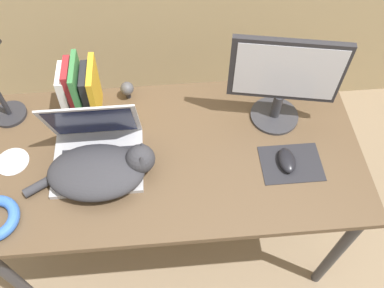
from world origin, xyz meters
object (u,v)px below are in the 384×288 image
webcam (127,89)px  cd_disc (12,162)px  laptop (97,150)px  cat (101,170)px  computer_mouse (287,160)px  book_row (81,92)px  external_monitor (284,79)px

webcam → cd_disc: size_ratio=0.65×
laptop → cat: laptop is taller
computer_mouse → book_row: bearing=157.4°
external_monitor → book_row: bearing=173.0°
webcam → cat: bearing=-102.8°
external_monitor → cd_disc: (-1.00, -0.13, -0.21)m
laptop → cd_disc: bearing=178.4°
cat → computer_mouse: (0.66, 0.01, -0.03)m
computer_mouse → webcam: 0.68m
computer_mouse → cd_disc: 1.00m
cd_disc → laptop: bearing=-1.6°
laptop → book_row: laptop is taller
cat → cd_disc: 0.35m
book_row → computer_mouse: bearing=-22.6°
laptop → computer_mouse: laptop is taller
laptop → computer_mouse: (0.68, -0.08, -0.03)m
book_row → external_monitor: bearing=-7.0°
book_row → cd_disc: bearing=-139.9°
external_monitor → book_row: external_monitor is taller
external_monitor → book_row: size_ratio=1.54×
cd_disc → book_row: bearing=40.1°
laptop → book_row: bearing=104.5°
laptop → cd_disc: size_ratio=2.68×
laptop → cd_disc: 0.32m
cat → external_monitor: bearing=18.9°
computer_mouse → book_row: 0.81m
laptop → computer_mouse: size_ratio=3.03×
external_monitor → computer_mouse: (0.00, -0.22, -0.19)m
external_monitor → cd_disc: bearing=-172.7°
cat → external_monitor: external_monitor is taller
external_monitor → book_row: 0.75m
book_row → cd_disc: book_row is taller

